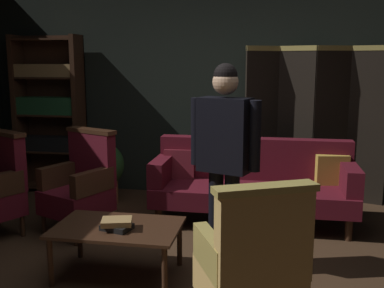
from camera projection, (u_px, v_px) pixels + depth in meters
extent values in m
plane|color=#3D2819|center=(175.00, 277.00, 3.65)|extent=(10.00, 10.00, 0.00)
cube|color=black|center=(215.00, 87.00, 5.77)|extent=(7.20, 0.10, 2.80)
cube|color=black|center=(261.00, 124.00, 5.58)|extent=(0.40, 0.28, 1.90)
cube|color=tan|center=(264.00, 48.00, 5.41)|extent=(0.41, 0.28, 0.06)
cube|color=black|center=(295.00, 125.00, 5.54)|extent=(0.44, 0.21, 1.90)
cube|color=tan|center=(298.00, 48.00, 5.38)|extent=(0.44, 0.21, 0.06)
cube|color=black|center=(331.00, 126.00, 5.47)|extent=(0.43, 0.21, 1.90)
cube|color=tan|center=(335.00, 48.00, 5.31)|extent=(0.44, 0.22, 0.06)
cube|color=black|center=(367.00, 126.00, 5.42)|extent=(0.45, 0.17, 1.90)
cube|color=tan|center=(373.00, 48.00, 5.26)|extent=(0.45, 0.18, 0.06)
cube|color=#382114|center=(20.00, 114.00, 6.02)|extent=(0.06, 0.32, 2.05)
cube|color=#382114|center=(80.00, 115.00, 5.87)|extent=(0.06, 0.32, 2.05)
cube|color=#382114|center=(55.00, 114.00, 6.09)|extent=(0.90, 0.02, 2.05)
cube|color=#382114|center=(53.00, 186.00, 6.12)|extent=(0.86, 0.30, 0.02)
cube|color=#382114|center=(51.00, 151.00, 6.03)|extent=(0.86, 0.30, 0.02)
cube|color=black|center=(50.00, 143.00, 5.99)|extent=(0.78, 0.22, 0.18)
cube|color=#382114|center=(49.00, 115.00, 5.95)|extent=(0.86, 0.30, 0.02)
cube|color=#1E4C28|center=(48.00, 106.00, 5.90)|extent=(0.78, 0.22, 0.22)
cube|color=#382114|center=(47.00, 78.00, 5.86)|extent=(0.86, 0.30, 0.02)
cube|color=#9E7A47|center=(46.00, 70.00, 5.82)|extent=(0.78, 0.22, 0.16)
cube|color=#382114|center=(45.00, 40.00, 5.77)|extent=(0.86, 0.30, 0.02)
cylinder|color=#382114|center=(158.00, 218.00, 4.71)|extent=(0.07, 0.07, 0.22)
cylinder|color=#382114|center=(349.00, 230.00, 4.39)|extent=(0.07, 0.07, 0.22)
cylinder|color=#382114|center=(171.00, 201.00, 5.29)|extent=(0.07, 0.07, 0.22)
cylinder|color=#382114|center=(340.00, 210.00, 4.97)|extent=(0.07, 0.07, 0.22)
cube|color=#4C0F19|center=(252.00, 195.00, 4.80)|extent=(2.10, 0.76, 0.20)
cube|color=#4C0F19|center=(254.00, 158.00, 5.04)|extent=(2.10, 0.18, 0.46)
cube|color=#4C0F19|center=(162.00, 170.00, 4.93)|extent=(0.16, 0.68, 0.26)
cube|color=#4C0F19|center=(350.00, 178.00, 4.59)|extent=(0.16, 0.68, 0.26)
cube|color=maroon|center=(179.00, 165.00, 5.09)|extent=(0.35, 0.16, 0.35)
cube|color=#B79338|center=(332.00, 171.00, 4.81)|extent=(0.35, 0.17, 0.34)
cylinder|color=#382114|center=(50.00, 262.00, 3.47)|extent=(0.04, 0.04, 0.39)
cylinder|color=#382114|center=(165.00, 272.00, 3.31)|extent=(0.04, 0.04, 0.39)
cylinder|color=#382114|center=(80.00, 236.00, 3.99)|extent=(0.04, 0.04, 0.39)
cylinder|color=#382114|center=(180.00, 243.00, 3.84)|extent=(0.04, 0.04, 0.39)
cube|color=#382114|center=(117.00, 227.00, 3.61)|extent=(1.00, 0.64, 0.03)
cube|color=tan|center=(247.00, 284.00, 2.84)|extent=(0.75, 0.75, 0.24)
cube|color=tan|center=(264.00, 238.00, 2.55)|extent=(0.56, 0.35, 0.54)
cube|color=tan|center=(266.00, 189.00, 2.50)|extent=(0.60, 0.37, 0.04)
cube|color=tan|center=(284.00, 245.00, 2.86)|extent=(0.29, 0.49, 0.22)
cube|color=tan|center=(211.00, 253.00, 2.74)|extent=(0.29, 0.49, 0.22)
cylinder|color=#382114|center=(44.00, 225.00, 4.52)|extent=(0.04, 0.04, 0.22)
cylinder|color=#382114|center=(76.00, 234.00, 4.26)|extent=(0.04, 0.04, 0.22)
cylinder|color=#382114|center=(79.00, 212.00, 4.89)|extent=(0.04, 0.04, 0.22)
cylinder|color=#382114|center=(110.00, 220.00, 4.64)|extent=(0.04, 0.04, 0.22)
cube|color=#4C0F19|center=(77.00, 201.00, 4.54)|extent=(0.74, 0.74, 0.24)
cube|color=#4C0F19|center=(92.00, 159.00, 4.65)|extent=(0.56, 0.34, 0.54)
cube|color=#382114|center=(91.00, 131.00, 4.60)|extent=(0.60, 0.36, 0.04)
cube|color=#382114|center=(59.00, 175.00, 4.63)|extent=(0.29, 0.49, 0.22)
cube|color=#382114|center=(93.00, 182.00, 4.36)|extent=(0.29, 0.49, 0.22)
cylinder|color=#382114|center=(23.00, 226.00, 4.49)|extent=(0.04, 0.04, 0.22)
cube|color=#4C0F19|center=(6.00, 161.00, 4.52)|extent=(0.55, 0.37, 0.54)
cube|color=#382114|center=(4.00, 133.00, 4.47)|extent=(0.59, 0.40, 0.04)
cylinder|color=black|center=(231.00, 224.00, 3.62)|extent=(0.12, 0.12, 0.86)
cylinder|color=black|center=(216.00, 222.00, 3.68)|extent=(0.12, 0.12, 0.86)
cube|color=maroon|center=(224.00, 166.00, 3.57)|extent=(0.35, 0.26, 0.09)
cube|color=black|center=(225.00, 135.00, 3.52)|extent=(0.45, 0.33, 0.58)
cube|color=white|center=(231.00, 129.00, 3.61)|extent=(0.14, 0.06, 0.41)
cube|color=maroon|center=(231.00, 100.00, 3.57)|extent=(0.09, 0.05, 0.04)
cylinder|color=black|center=(255.00, 136.00, 3.40)|extent=(0.09, 0.09, 0.54)
cylinder|color=black|center=(197.00, 131.00, 3.64)|extent=(0.09, 0.09, 0.54)
sphere|color=tan|center=(225.00, 82.00, 3.45)|extent=(0.20, 0.20, 0.20)
sphere|color=black|center=(225.00, 75.00, 3.44)|extent=(0.18, 0.18, 0.18)
cylinder|color=brown|center=(107.00, 192.00, 5.55)|extent=(0.28, 0.28, 0.28)
ellipsoid|color=#193D19|center=(106.00, 165.00, 5.49)|extent=(0.44, 0.44, 0.51)
cube|color=black|center=(117.00, 227.00, 3.53)|extent=(0.26, 0.22, 0.04)
cube|color=#9E7A47|center=(117.00, 222.00, 3.52)|extent=(0.27, 0.23, 0.04)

